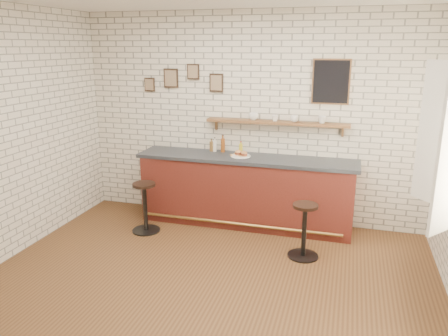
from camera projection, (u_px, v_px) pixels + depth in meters
The scene contains 17 objects.
ground at pixel (207, 281), 4.83m from camera, with size 5.00×5.00×0.00m, color brown.
bar_counter at pixel (245, 191), 6.26m from camera, with size 3.10×0.65×1.01m.
sandwich_plate at pixel (241, 156), 6.14m from camera, with size 0.28×0.28×0.01m, color white.
ciabatta_sandwich at pixel (241, 153), 6.13m from camera, with size 0.22×0.16×0.07m.
potato_chips at pixel (239, 155), 6.15m from camera, with size 0.25×0.18×0.00m.
bitters_bottle_brown at pixel (211, 146), 6.43m from camera, with size 0.06×0.06×0.19m.
bitters_bottle_white at pixel (215, 146), 6.41m from camera, with size 0.05×0.05×0.21m.
bitters_bottle_amber at pixel (223, 145), 6.37m from camera, with size 0.06×0.06×0.25m.
condiment_bottle_yellow at pixel (241, 148), 6.31m from camera, with size 0.05×0.05×0.17m.
bar_stool_left at pixel (145, 206), 6.04m from camera, with size 0.39×0.39×0.70m.
bar_stool_right at pixel (304, 229), 5.30m from camera, with size 0.38×0.38×0.69m.
wall_shelf at pixel (276, 123), 6.08m from camera, with size 2.00×0.18×0.18m.
shelf_cup_a at pixel (253, 116), 6.15m from camera, with size 0.13×0.13×0.10m, color white.
shelf_cup_b at pixel (275, 118), 6.07m from camera, with size 0.09×0.09×0.08m, color white.
shelf_cup_c at pixel (294, 119), 5.99m from camera, with size 0.11×0.11×0.09m, color white.
shelf_cup_d at pixel (322, 120), 5.89m from camera, with size 0.11×0.11×0.10m, color white.
back_wall_decor at pixel (266, 81), 6.04m from camera, with size 2.96×0.02×0.56m.
Camera 1 is at (1.38, -4.09, 2.51)m, focal length 35.00 mm.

